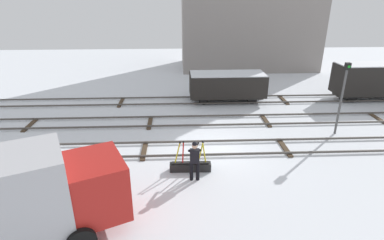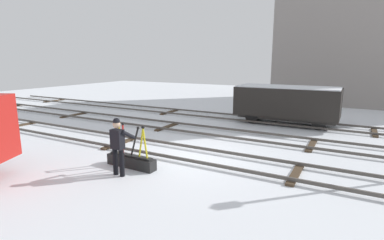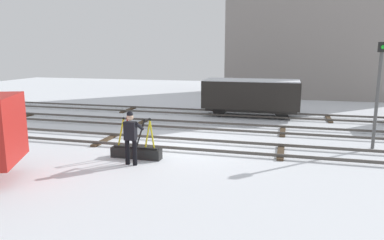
{
  "view_description": "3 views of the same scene",
  "coord_description": "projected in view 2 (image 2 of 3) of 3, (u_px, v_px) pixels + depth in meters",
  "views": [
    {
      "loc": [
        -1.79,
        -13.57,
        7.27
      ],
      "look_at": [
        -1.08,
        1.51,
        1.01
      ],
      "focal_mm": 28.82,
      "sensor_mm": 36.0,
      "label": 1
    },
    {
      "loc": [
        4.88,
        -8.98,
        3.43
      ],
      "look_at": [
        -1.08,
        1.79,
        0.95
      ],
      "focal_mm": 27.77,
      "sensor_mm": 36.0,
      "label": 2
    },
    {
      "loc": [
        3.68,
        -13.13,
        3.68
      ],
      "look_at": [
        0.02,
        0.62,
        0.95
      ],
      "focal_mm": 34.07,
      "sensor_mm": 36.0,
      "label": 3
    }
  ],
  "objects": [
    {
      "name": "ground_plane",
      "position": [
        194.0,
        157.0,
        10.7
      ],
      "size": [
        60.0,
        60.0,
        0.0
      ],
      "primitive_type": "plane",
      "color": "silver"
    },
    {
      "name": "track_main_line",
      "position": [
        194.0,
        154.0,
        10.68
      ],
      "size": [
        44.0,
        1.94,
        0.18
      ],
      "color": "#4C4742",
      "rests_on": "ground_plane"
    },
    {
      "name": "track_siding_near",
      "position": [
        231.0,
        134.0,
        13.71
      ],
      "size": [
        44.0,
        1.94,
        0.18
      ],
      "color": "#4C4742",
      "rests_on": "ground_plane"
    },
    {
      "name": "track_siding_far",
      "position": [
        255.0,
        119.0,
        16.97
      ],
      "size": [
        44.0,
        1.94,
        0.18
      ],
      "color": "#4C4742",
      "rests_on": "ground_plane"
    },
    {
      "name": "switch_lever_frame",
      "position": [
        131.0,
        160.0,
        9.66
      ],
      "size": [
        1.81,
        0.39,
        1.45
      ],
      "rotation": [
        0.0,
        0.0,
        -0.02
      ],
      "color": "black",
      "rests_on": "ground_plane"
    },
    {
      "name": "rail_worker",
      "position": [
        118.0,
        143.0,
        8.83
      ],
      "size": [
        0.54,
        0.64,
        1.78
      ],
      "rotation": [
        0.0,
        0.0,
        -0.02
      ],
      "color": "black",
      "rests_on": "ground_plane"
    },
    {
      "name": "apartment_building",
      "position": [
        371.0,
        24.0,
        22.8
      ],
      "size": [
        13.64,
        6.61,
        12.37
      ],
      "color": "gray",
      "rests_on": "ground_plane"
    },
    {
      "name": "freight_car_near_switch",
      "position": [
        287.0,
        102.0,
        15.95
      ],
      "size": [
        5.29,
        2.17,
        2.07
      ],
      "rotation": [
        0.0,
        0.0,
        0.0
      ],
      "color": "#2D2B28",
      "rests_on": "ground_plane"
    }
  ]
}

